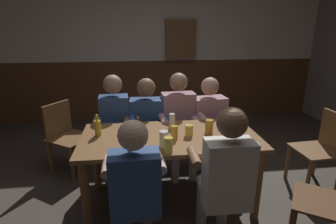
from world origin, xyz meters
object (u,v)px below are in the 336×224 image
at_px(person_4, 135,184).
at_px(pint_glass_1, 164,139).
at_px(pint_glass_5, 209,126).
at_px(person_3, 211,120).
at_px(chair_empty_near_left, 322,148).
at_px(plate_1, 247,145).
at_px(pint_glass_2, 168,145).
at_px(wall_dart_cabinet, 180,39).
at_px(chair_empty_near_right, 335,202).
at_px(person_0, 115,122).
at_px(table_candle, 140,143).
at_px(pint_glass_3, 189,130).
at_px(bottle_1, 138,132).
at_px(dining_table, 170,146).
at_px(bottle_0, 98,128).
at_px(pint_glass_0, 172,121).
at_px(person_2, 179,119).
at_px(bottle_2, 127,143).
at_px(chair_empty_far_end, 66,135).
at_px(person_1, 147,123).
at_px(person_5, 225,174).
at_px(plate_0, 127,133).
at_px(pint_glass_4, 174,132).

distance_m(person_4, pint_glass_1, 0.51).
bearing_deg(pint_glass_5, person_3, 72.74).
height_order(chair_empty_near_left, plate_1, chair_empty_near_left).
height_order(person_4, pint_glass_2, person_4).
bearing_deg(wall_dart_cabinet, chair_empty_near_right, -79.08).
relative_size(person_0, table_candle, 15.61).
distance_m(person_3, chair_empty_near_right, 1.60).
relative_size(person_3, pint_glass_5, 8.71).
bearing_deg(pint_glass_3, bottle_1, -172.40).
height_order(dining_table, plate_1, plate_1).
bearing_deg(dining_table, wall_dart_cabinet, 78.73).
bearing_deg(pint_glass_1, table_candle, 179.12).
xyz_separation_m(person_3, bottle_0, (-1.30, -0.57, 0.18)).
height_order(person_0, pint_glass_0, person_0).
bearing_deg(person_3, person_2, -7.98).
height_order(chair_empty_near_left, bottle_2, bottle_2).
bearing_deg(bottle_1, person_3, 39.67).
bearing_deg(plate_1, chair_empty_far_end, 148.42).
bearing_deg(plate_1, table_candle, 175.91).
bearing_deg(table_candle, bottle_2, -148.74).
distance_m(dining_table, bottle_1, 0.38).
relative_size(chair_empty_far_end, bottle_0, 4.12).
bearing_deg(pint_glass_0, table_candle, -127.00).
relative_size(table_candle, bottle_0, 0.37).
height_order(plate_1, wall_dart_cabinet, wall_dart_cabinet).
distance_m(person_4, chair_empty_far_end, 1.73).
bearing_deg(person_1, table_candle, 86.38).
relative_size(person_2, bottle_1, 5.34).
xyz_separation_m(bottle_1, pint_glass_2, (0.25, -0.27, -0.02)).
bearing_deg(person_5, dining_table, 118.54).
xyz_separation_m(dining_table, chair_empty_near_left, (1.76, 0.12, -0.18)).
height_order(plate_1, pint_glass_2, pint_glass_2).
relative_size(pint_glass_5, wall_dart_cabinet, 0.20).
height_order(bottle_0, bottle_1, bottle_1).
distance_m(chair_empty_far_end, wall_dart_cabinet, 2.75).
xyz_separation_m(person_2, chair_empty_near_left, (1.56, -0.54, -0.22)).
distance_m(person_4, bottle_0, 0.84).
bearing_deg(wall_dart_cabinet, dining_table, -101.27).
bearing_deg(pint_glass_5, plate_0, 175.73).
relative_size(person_3, bottle_2, 5.30).
bearing_deg(bottle_1, table_candle, -85.89).
xyz_separation_m(pint_glass_1, pint_glass_3, (0.27, 0.22, -0.02)).
relative_size(dining_table, chair_empty_near_left, 1.98).
bearing_deg(person_3, bottle_0, 15.47).
bearing_deg(pint_glass_4, pint_glass_5, 15.80).
xyz_separation_m(person_2, person_5, (0.15, -1.31, 0.00)).
xyz_separation_m(person_4, bottle_0, (-0.35, 0.74, 0.19)).
xyz_separation_m(chair_empty_far_end, bottle_2, (0.81, -1.15, 0.37)).
xyz_separation_m(chair_empty_near_right, table_candle, (-1.51, 0.57, 0.33)).
distance_m(chair_empty_far_end, bottle_2, 1.45).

